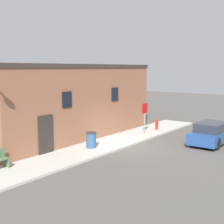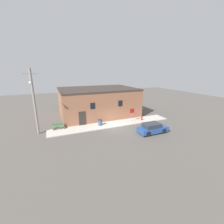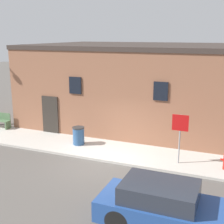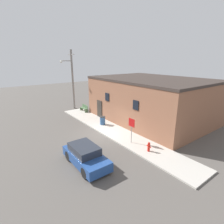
{
  "view_description": "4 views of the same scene",
  "coord_description": "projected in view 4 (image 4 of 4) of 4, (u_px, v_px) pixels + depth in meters",
  "views": [
    {
      "loc": [
        -15.33,
        -10.23,
        4.7
      ],
      "look_at": [
        -0.13,
        1.3,
        2.0
      ],
      "focal_mm": 50.0,
      "sensor_mm": 36.0,
      "label": 1
    },
    {
      "loc": [
        -8.57,
        -18.59,
        8.08
      ],
      "look_at": [
        -0.13,
        1.3,
        2.0
      ],
      "focal_mm": 24.0,
      "sensor_mm": 36.0,
      "label": 2
    },
    {
      "loc": [
        5.2,
        -11.82,
        5.55
      ],
      "look_at": [
        -0.13,
        1.3,
        2.0
      ],
      "focal_mm": 50.0,
      "sensor_mm": 36.0,
      "label": 3
    },
    {
      "loc": [
        13.1,
        -8.57,
        6.96
      ],
      "look_at": [
        -0.13,
        1.3,
        2.0
      ],
      "focal_mm": 28.0,
      "sensor_mm": 36.0,
      "label": 4
    }
  ],
  "objects": [
    {
      "name": "ground_plane",
      "position": [
        102.0,
        134.0,
        16.96
      ],
      "size": [
        80.0,
        80.0,
        0.0
      ],
      "primitive_type": "plane",
      "color": "#56514C"
    },
    {
      "name": "parked_car",
      "position": [
        85.0,
        156.0,
        11.93
      ],
      "size": [
        3.98,
        1.72,
        1.38
      ],
      "color": "black",
      "rests_on": "ground"
    },
    {
      "name": "fire_hydrant",
      "position": [
        149.0,
        147.0,
        13.52
      ],
      "size": [
        0.42,
        0.2,
        0.76
      ],
      "color": "red",
      "rests_on": "sidewalk"
    },
    {
      "name": "sidewalk",
      "position": [
        113.0,
        131.0,
        17.69
      ],
      "size": [
        18.87,
        2.59,
        0.11
      ],
      "color": "#BCB7AD",
      "rests_on": "ground"
    },
    {
      "name": "brick_building",
      "position": [
        150.0,
        99.0,
        20.74
      ],
      "size": [
        13.24,
        9.41,
        4.94
      ],
      "color": "#8E5B42",
      "rests_on": "ground"
    },
    {
      "name": "trash_bin",
      "position": [
        103.0,
        120.0,
        19.13
      ],
      "size": [
        0.6,
        0.6,
        0.91
      ],
      "color": "#2D517F",
      "rests_on": "sidewalk"
    },
    {
      "name": "bench",
      "position": [
        84.0,
        108.0,
        24.09
      ],
      "size": [
        1.5,
        0.44,
        0.89
      ],
      "color": "#4C6B47",
      "rests_on": "sidewalk"
    },
    {
      "name": "stop_sign",
      "position": [
        132.0,
        126.0,
        14.62
      ],
      "size": [
        0.7,
        0.06,
        2.16
      ],
      "color": "gray",
      "rests_on": "sidewalk"
    },
    {
      "name": "utility_pole",
      "position": [
        72.0,
        78.0,
        24.7
      ],
      "size": [
        1.8,
        1.79,
        8.3
      ],
      "color": "gray",
      "rests_on": "ground"
    }
  ]
}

